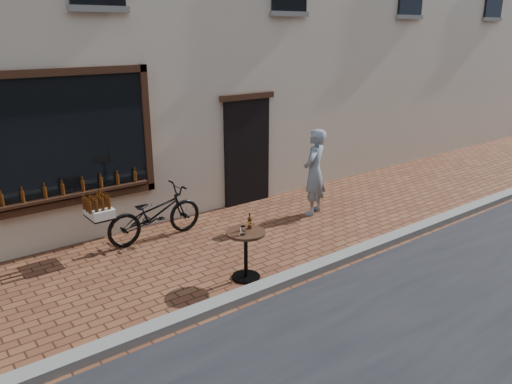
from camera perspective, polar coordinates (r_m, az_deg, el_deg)
ground at (r=7.20m, az=3.31°, el=-11.34°), size 90.00×90.00×0.00m
kerb at (r=7.30m, az=2.28°, el=-10.33°), size 90.00×0.25×0.12m
cargo_bicycle at (r=8.90m, az=-11.71°, el=-2.43°), size 2.11×0.65×1.00m
bistro_table at (r=7.34m, az=-1.16°, el=-6.07°), size 0.58×0.58×1.00m
pedestrian at (r=9.91m, az=6.69°, el=2.26°), size 0.74×0.63×1.72m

